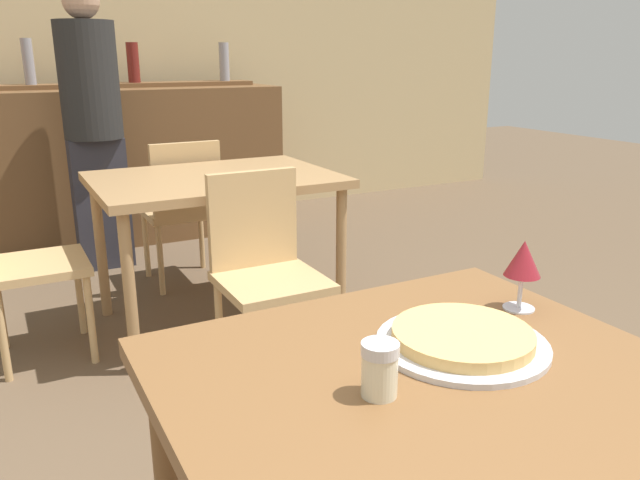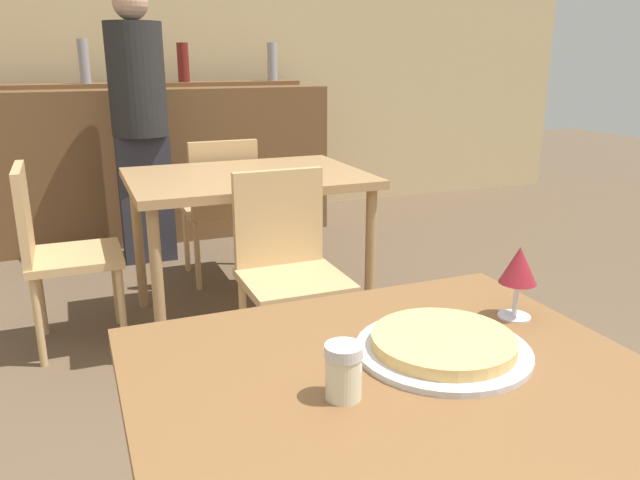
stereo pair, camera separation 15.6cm
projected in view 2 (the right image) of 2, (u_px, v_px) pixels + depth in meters
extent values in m
cube|color=#D1B784|center=(128.00, 39.00, 4.68)|extent=(8.00, 0.05, 2.80)
cube|color=brown|center=(406.00, 394.00, 1.08)|extent=(0.93, 0.85, 0.04)
cylinder|color=brown|center=(465.00, 421.00, 1.66)|extent=(0.05, 0.05, 0.70)
cube|color=#A87F51|center=(247.00, 178.00, 2.98)|extent=(1.11, 0.82, 0.04)
cylinder|color=#A87F51|center=(158.00, 288.00, 2.60)|extent=(0.05, 0.05, 0.70)
cylinder|color=#A87F51|center=(370.00, 260.00, 2.96)|extent=(0.05, 0.05, 0.70)
cylinder|color=#A87F51|center=(139.00, 243.00, 3.22)|extent=(0.05, 0.05, 0.70)
cylinder|color=#A87F51|center=(316.00, 225.00, 3.57)|extent=(0.05, 0.05, 0.70)
cube|color=brown|center=(145.00, 164.00, 4.48)|extent=(2.60, 0.56, 1.06)
cube|color=brown|center=(137.00, 85.00, 4.45)|extent=(2.39, 0.24, 0.03)
cylinder|color=#9999A3|center=(84.00, 61.00, 4.28)|extent=(0.07, 0.07, 0.30)
cylinder|color=maroon|center=(183.00, 62.00, 4.53)|extent=(0.08, 0.08, 0.28)
cylinder|color=#9999A3|center=(272.00, 62.00, 4.77)|extent=(0.07, 0.07, 0.28)
cube|color=tan|center=(294.00, 281.00, 2.48)|extent=(0.40, 0.40, 0.04)
cube|color=tan|center=(279.00, 218.00, 2.58)|extent=(0.38, 0.04, 0.40)
cylinder|color=tan|center=(267.00, 357.00, 2.33)|extent=(0.03, 0.03, 0.40)
cylinder|color=tan|center=(350.00, 342.00, 2.46)|extent=(0.03, 0.03, 0.40)
cylinder|color=tan|center=(243.00, 322.00, 2.64)|extent=(0.03, 0.03, 0.40)
cylinder|color=tan|center=(318.00, 310.00, 2.76)|extent=(0.03, 0.03, 0.40)
cube|color=tan|center=(218.00, 209.00, 3.65)|extent=(0.40, 0.40, 0.04)
cube|color=tan|center=(224.00, 177.00, 3.43)|extent=(0.38, 0.04, 0.40)
cylinder|color=tan|center=(240.00, 234.00, 3.93)|extent=(0.03, 0.03, 0.40)
cylinder|color=tan|center=(186.00, 240.00, 3.81)|extent=(0.03, 0.03, 0.40)
cylinder|color=tan|center=(256.00, 249.00, 3.63)|extent=(0.03, 0.03, 0.40)
cylinder|color=tan|center=(197.00, 256.00, 3.50)|extent=(0.03, 0.03, 0.40)
cube|color=tan|center=(75.00, 257.00, 2.78)|extent=(0.40, 0.40, 0.04)
cube|color=tan|center=(23.00, 213.00, 2.65)|extent=(0.04, 0.38, 0.40)
cylinder|color=tan|center=(122.00, 311.00, 2.75)|extent=(0.03, 0.03, 0.40)
cylinder|color=tan|center=(116.00, 285.00, 3.05)|extent=(0.03, 0.03, 0.40)
cylinder|color=tan|center=(39.00, 323.00, 2.63)|extent=(0.03, 0.03, 0.40)
cylinder|color=tan|center=(41.00, 295.00, 2.93)|extent=(0.03, 0.03, 0.40)
cylinder|color=silver|center=(443.00, 350.00, 1.18)|extent=(0.33, 0.33, 0.01)
cylinder|color=#E0B266|center=(443.00, 342.00, 1.18)|extent=(0.27, 0.27, 0.02)
cylinder|color=beige|center=(343.00, 377.00, 1.02)|extent=(0.06, 0.06, 0.07)
cylinder|color=silver|center=(344.00, 351.00, 1.01)|extent=(0.06, 0.06, 0.02)
cube|color=#2D2D38|center=(146.00, 199.00, 3.98)|extent=(0.32, 0.18, 0.80)
cylinder|color=#262626|center=(137.00, 80.00, 3.76)|extent=(0.34, 0.34, 0.67)
sphere|color=tan|center=(130.00, 2.00, 3.64)|extent=(0.21, 0.21, 0.21)
cylinder|color=silver|center=(514.00, 316.00, 1.35)|extent=(0.07, 0.07, 0.00)
cylinder|color=silver|center=(516.00, 299.00, 1.34)|extent=(0.01, 0.01, 0.07)
cone|color=maroon|center=(519.00, 265.00, 1.32)|extent=(0.08, 0.08, 0.08)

